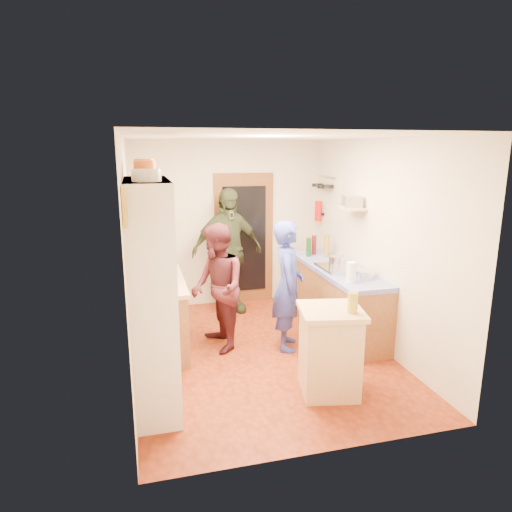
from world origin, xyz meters
name	(u,v)px	position (x,y,z in m)	size (l,w,h in m)	color
floor	(261,353)	(0.00, 0.00, -0.01)	(3.00, 4.00, 0.02)	maroon
ceiling	(261,136)	(0.00, 0.00, 2.61)	(3.00, 4.00, 0.02)	silver
wall_back	(228,224)	(0.00, 2.01, 1.30)	(3.00, 0.02, 2.60)	beige
wall_front	(330,305)	(0.00, -2.01, 1.30)	(3.00, 0.02, 2.60)	beige
wall_left	(129,258)	(-1.51, 0.00, 1.30)	(0.02, 4.00, 2.60)	beige
wall_right	(376,244)	(1.51, 0.00, 1.30)	(0.02, 4.00, 2.60)	beige
door_frame	(244,239)	(0.25, 1.97, 1.05)	(0.95, 0.06, 2.10)	brown
door_glass	(245,239)	(0.25, 1.94, 1.05)	(0.70, 0.02, 1.70)	black
hutch_body	(152,295)	(-1.30, -0.80, 1.10)	(0.40, 1.20, 2.20)	white
hutch_top_shelf	(146,181)	(-1.30, -0.80, 2.18)	(0.40, 1.14, 0.04)	white
plate_stack	(146,175)	(-1.30, -1.11, 2.25)	(0.24, 0.24, 0.10)	white
orange_pot_a	(145,170)	(-1.30, -0.76, 2.28)	(0.20, 0.20, 0.16)	orange
orange_pot_b	(145,168)	(-1.30, -0.51, 2.29)	(0.20, 0.20, 0.17)	orange
left_counter_base	(159,316)	(-1.20, 0.45, 0.42)	(0.60, 1.40, 0.85)	#975F38
left_counter_top	(158,281)	(-1.20, 0.45, 0.88)	(0.64, 1.44, 0.05)	#DAAB84
toaster	(163,282)	(-1.15, 0.05, 0.98)	(0.22, 0.15, 0.17)	white
kettle	(153,276)	(-1.25, 0.29, 1.00)	(0.17, 0.17, 0.19)	white
orange_bowl	(163,271)	(-1.12, 0.67, 0.94)	(0.18, 0.18, 0.08)	orange
chopping_board	(157,268)	(-1.18, 0.96, 0.91)	(0.30, 0.22, 0.03)	#DAAB84
right_counter_base	(334,300)	(1.20, 0.50, 0.42)	(0.60, 2.20, 0.84)	#975F38
right_counter_top	(336,268)	(1.20, 0.50, 0.87)	(0.62, 2.22, 0.06)	#050EA5
hob	(341,268)	(1.20, 0.32, 0.92)	(0.55, 0.58, 0.04)	silver
pot_on_hob	(336,261)	(1.15, 0.38, 1.01)	(0.20, 0.20, 0.13)	silver
bottle_a	(309,247)	(1.05, 1.15, 1.04)	(0.07, 0.07, 0.28)	#143F14
bottle_b	(314,245)	(1.18, 1.27, 1.05)	(0.07, 0.07, 0.29)	#591419
bottle_c	(327,246)	(1.31, 1.09, 1.06)	(0.08, 0.08, 0.33)	olive
paper_towel	(351,272)	(1.05, -0.26, 1.03)	(0.11, 0.11, 0.25)	white
mixing_bowl	(364,274)	(1.30, -0.12, 0.95)	(0.25, 0.25, 0.10)	silver
island_base	(329,353)	(0.43, -1.09, 0.43)	(0.55, 0.55, 0.86)	#DAAB84
island_top	(331,311)	(0.43, -1.09, 0.89)	(0.62, 0.62, 0.05)	#DAAB84
cutting_board	(325,309)	(0.39, -1.04, 0.90)	(0.35, 0.28, 0.02)	white
oil_jar	(353,303)	(0.58, -1.25, 1.01)	(0.10, 0.10, 0.21)	#AD9E2D
pan_rail	(327,177)	(1.46, 1.52, 2.05)	(0.02, 0.02, 0.65)	silver
pan_hang_a	(327,186)	(1.40, 1.35, 1.92)	(0.18, 0.18, 0.05)	black
pan_hang_b	(322,187)	(1.40, 1.55, 1.90)	(0.16, 0.16, 0.05)	black
pan_hang_c	(317,185)	(1.40, 1.75, 1.91)	(0.17, 0.17, 0.05)	black
wall_shelf	(352,208)	(1.37, 0.45, 1.70)	(0.26, 0.42, 0.03)	#DAAB84
radio	(352,201)	(1.37, 0.45, 1.79)	(0.22, 0.30, 0.15)	silver
ext_bracket	(322,214)	(1.47, 1.70, 1.45)	(0.06, 0.10, 0.04)	black
fire_extinguisher	(318,211)	(1.41, 1.70, 1.50)	(0.11, 0.11, 0.32)	red
picture_frame	(125,206)	(-1.48, -1.55, 2.05)	(0.03, 0.25, 0.30)	gold
person_hob	(290,286)	(0.38, 0.03, 0.81)	(0.59, 0.39, 1.63)	#2F3BA1
person_left	(219,287)	(-0.47, 0.29, 0.80)	(0.78, 0.60, 1.60)	#491C22
person_back	(228,251)	(-0.09, 1.55, 0.96)	(1.12, 0.47, 1.91)	#2F3823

